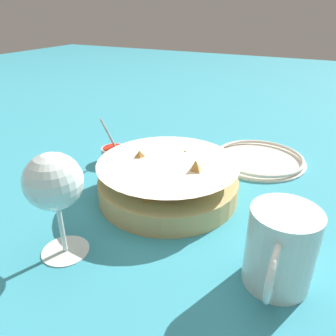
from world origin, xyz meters
TOP-DOWN VIEW (x-y plane):
  - ground_plane at (0.00, 0.00)m, footprint 4.00×4.00m
  - food_basket at (0.01, 0.03)m, footprint 0.26×0.26m
  - sauce_cup at (-0.08, -0.16)m, footprint 0.07×0.06m
  - wine_glass at (0.22, -0.04)m, footprint 0.08×0.08m
  - beer_mug at (0.14, 0.25)m, footprint 0.13×0.09m
  - side_plate at (-0.23, 0.14)m, footprint 0.21×0.21m

SIDE VIEW (x-z plane):
  - ground_plane at x=0.00m, z-range 0.00..0.00m
  - side_plate at x=-0.23m, z-range 0.00..0.01m
  - sauce_cup at x=-0.08m, z-range -0.04..0.08m
  - food_basket at x=0.01m, z-range -0.01..0.08m
  - beer_mug at x=0.14m, z-range 0.00..0.11m
  - wine_glass at x=0.22m, z-range 0.03..0.19m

